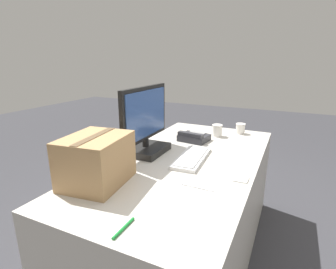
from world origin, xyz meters
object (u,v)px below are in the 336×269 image
paper_cup_right (240,129)px  cardboard_box (96,160)px  keyboard (192,157)px  spoon (202,189)px  desk_phone (194,137)px  sticky_note_pad (241,179)px  paper_cup_left (217,130)px  monitor (145,127)px  pen_marker (124,228)px

paper_cup_right → cardboard_box: (-1.28, 0.50, 0.08)m
keyboard → paper_cup_right: bearing=-16.6°
spoon → desk_phone: bearing=113.8°
sticky_note_pad → paper_cup_left: bearing=24.3°
spoon → sticky_note_pad: (0.19, -0.16, 0.00)m
paper_cup_left → spoon: (-0.95, -0.18, -0.05)m
paper_cup_left → paper_cup_right: (0.17, -0.16, -0.01)m
desk_phone → paper_cup_right: size_ratio=2.70×
paper_cup_right → paper_cup_left: bearing=136.0°
monitor → sticky_note_pad: 0.72m
keyboard → pen_marker: (-0.80, -0.02, -0.01)m
paper_cup_left → spoon: 0.97m
desk_phone → spoon: (-0.74, -0.32, -0.03)m
desk_phone → pen_marker: desk_phone is taller
paper_cup_right → cardboard_box: cardboard_box is taller
keyboard → monitor: bearing=88.3°
monitor → cardboard_box: bearing=-179.6°
monitor → paper_cup_right: monitor is taller
spoon → pen_marker: pen_marker is taller
paper_cup_right → cardboard_box: 1.38m
desk_phone → paper_cup_right: bearing=-31.4°
desk_phone → sticky_note_pad: 0.73m
cardboard_box → pen_marker: bearing=-127.6°
desk_phone → paper_cup_right: 0.48m
keyboard → cardboard_box: bearing=143.3°
monitor → paper_cup_left: monitor is taller
paper_cup_left → monitor: bearing=150.6°
desk_phone → sticky_note_pad: (-0.55, -0.48, -0.03)m
paper_cup_right → keyboard: bearing=167.7°
monitor → cardboard_box: monitor is taller
spoon → sticky_note_pad: size_ratio=2.24×
paper_cup_right → spoon: (-1.12, -0.02, -0.04)m
spoon → cardboard_box: 0.56m
paper_cup_left → desk_phone: bearing=146.9°
desk_phone → spoon: bearing=-150.0°
monitor → spoon: size_ratio=3.13×
cardboard_box → desk_phone: bearing=-12.7°
paper_cup_left → cardboard_box: (-1.12, 0.34, 0.08)m
desk_phone → spoon: desk_phone is taller
monitor → pen_marker: size_ratio=3.88×
monitor → paper_cup_left: (0.61, -0.34, -0.14)m
paper_cup_left → pen_marker: size_ratio=0.71×
keyboard → cardboard_box: size_ratio=1.16×
monitor → paper_cup_left: size_ratio=5.48×
monitor → sticky_note_pad: bearing=-102.4°
paper_cup_left → cardboard_box: size_ratio=0.26×
paper_cup_left → sticky_note_pad: (-0.76, -0.34, -0.05)m
monitor → spoon: bearing=-123.2°
desk_phone → spoon: 0.81m
desk_phone → paper_cup_left: 0.25m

